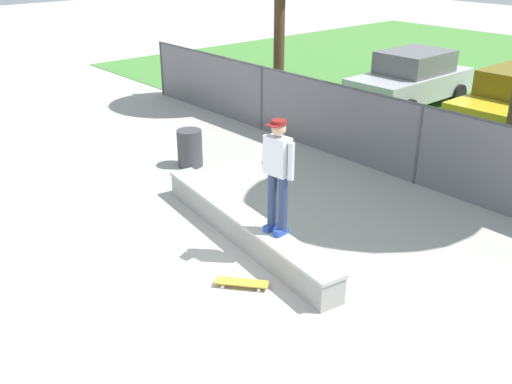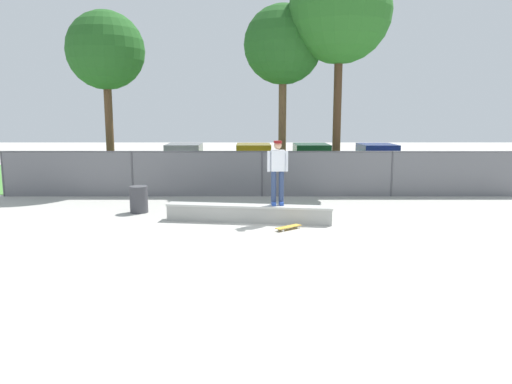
% 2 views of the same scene
% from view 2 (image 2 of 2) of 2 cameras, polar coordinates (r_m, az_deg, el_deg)
% --- Properties ---
extents(ground_plane, '(80.00, 80.00, 0.00)m').
position_cam_2_polar(ground_plane, '(11.98, 0.93, -5.64)').
color(ground_plane, '#ADAAA3').
extents(grass_strip, '(31.52, 20.00, 0.02)m').
position_cam_2_polar(grass_strip, '(28.30, 0.29, 3.09)').
color(grass_strip, '#478438').
rests_on(grass_strip, ground).
extents(concrete_ledge, '(4.82, 1.14, 0.50)m').
position_cam_2_polar(concrete_ledge, '(13.81, -1.06, -2.55)').
color(concrete_ledge, '#999993').
rests_on(concrete_ledge, ground).
extents(skateboarder, '(0.60, 0.33, 1.84)m').
position_cam_2_polar(skateboarder, '(13.62, 2.42, 2.72)').
color(skateboarder, '#2647A5').
rests_on(skateboarder, concrete_ledge).
extents(skateboard, '(0.75, 0.66, 0.09)m').
position_cam_2_polar(skateboard, '(12.96, 3.72, -4.18)').
color(skateboard, gold).
rests_on(skateboard, ground).
extents(chainlink_fence, '(19.59, 0.07, 1.72)m').
position_cam_2_polar(chainlink_fence, '(17.96, 0.56, 2.45)').
color(chainlink_fence, '#4C4C51').
rests_on(chainlink_fence, ground).
extents(tree_near_left, '(3.09, 3.09, 7.12)m').
position_cam_2_polar(tree_near_left, '(20.72, -17.66, 15.65)').
color(tree_near_left, '#513823').
rests_on(tree_near_left, ground).
extents(tree_near_right, '(3.19, 3.19, 7.44)m').
position_cam_2_polar(tree_near_right, '(20.28, 3.06, 16.98)').
color(tree_near_right, brown).
rests_on(tree_near_right, ground).
extents(tree_mid, '(3.97, 3.97, 8.96)m').
position_cam_2_polar(tree_mid, '(19.89, 9.78, 20.36)').
color(tree_mid, '#47301E').
rests_on(tree_mid, ground).
extents(car_silver, '(2.07, 4.23, 1.66)m').
position_cam_2_polar(car_silver, '(23.12, -8.73, 3.64)').
color(car_silver, '#B7BABF').
rests_on(car_silver, ground).
extents(car_yellow, '(2.07, 4.23, 1.66)m').
position_cam_2_polar(car_yellow, '(22.81, -0.46, 3.67)').
color(car_yellow, gold).
rests_on(car_yellow, ground).
extents(car_green, '(2.07, 4.23, 1.66)m').
position_cam_2_polar(car_green, '(22.97, 6.45, 3.65)').
color(car_green, '#1E6638').
rests_on(car_green, ground).
extents(car_blue, '(2.07, 4.23, 1.66)m').
position_cam_2_polar(car_blue, '(23.48, 14.07, 3.55)').
color(car_blue, '#233D9E').
rests_on(car_blue, ground).
extents(trash_bin, '(0.56, 0.56, 0.84)m').
position_cam_2_polar(trash_bin, '(15.52, -13.96, -0.87)').
color(trash_bin, '#3F3F44').
rests_on(trash_bin, ground).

